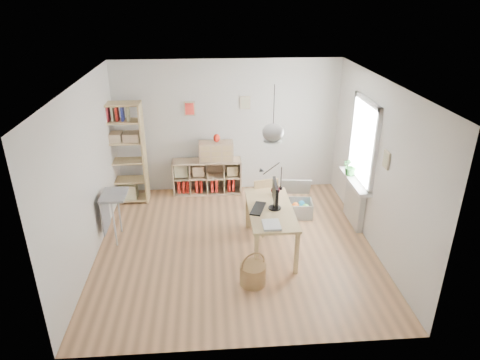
{
  "coord_description": "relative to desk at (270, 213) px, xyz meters",
  "views": [
    {
      "loc": [
        -0.38,
        -6.06,
        3.94
      ],
      "look_at": [
        0.1,
        0.3,
        1.05
      ],
      "focal_mm": 32.0,
      "sensor_mm": 36.0,
      "label": 1
    }
  ],
  "objects": [
    {
      "name": "radiator",
      "position": [
        1.64,
        0.75,
        -0.26
      ],
      "size": [
        0.1,
        0.8,
        0.8
      ],
      "primitive_type": "cube",
      "color": "silver",
      "rests_on": "ground"
    },
    {
      "name": "red_vase",
      "position": [
        -0.78,
        2.19,
        0.54
      ],
      "size": [
        0.14,
        0.14,
        0.16
      ],
      "primitive_type": "ellipsoid",
      "color": "#9A170C",
      "rests_on": "drawer_chest"
    },
    {
      "name": "side_table",
      "position": [
        -2.59,
        0.5,
        0.01
      ],
      "size": [
        0.4,
        0.55,
        0.85
      ],
      "color": "gray",
      "rests_on": "ground"
    },
    {
      "name": "potted_plant",
      "position": [
        1.57,
        0.94,
        0.37
      ],
      "size": [
        0.34,
        0.31,
        0.34
      ],
      "primitive_type": "imported",
      "rotation": [
        0.0,
        0.0,
        0.14
      ],
      "color": "#225B25",
      "rests_on": "windowsill"
    },
    {
      "name": "ground",
      "position": [
        -0.55,
        0.15,
        -0.66
      ],
      "size": [
        4.5,
        4.5,
        0.0
      ],
      "primitive_type": "plane",
      "color": "tan",
      "rests_on": "ground"
    },
    {
      "name": "desk",
      "position": [
        0.0,
        0.0,
        0.0
      ],
      "size": [
        0.7,
        1.5,
        0.75
      ],
      "color": "tan",
      "rests_on": "ground"
    },
    {
      "name": "drawer_chest",
      "position": [
        -0.8,
        2.19,
        0.26
      ],
      "size": [
        0.69,
        0.32,
        0.39
      ],
      "primitive_type": "cube",
      "rotation": [
        0.0,
        0.0,
        0.0
      ],
      "color": "#D1B089",
      "rests_on": "cube_shelf"
    },
    {
      "name": "wicker_basket",
      "position": [
        -0.36,
        -0.89,
        -0.49
      ],
      "size": [
        0.38,
        0.38,
        0.53
      ],
      "rotation": [
        0.0,
        0.0,
        0.41
      ],
      "color": "olive",
      "rests_on": "ground"
    },
    {
      "name": "window_unit",
      "position": [
        1.68,
        0.75,
        0.89
      ],
      "size": [
        0.07,
        1.16,
        1.46
      ],
      "color": "white",
      "rests_on": "ground"
    },
    {
      "name": "yarn_ball",
      "position": [
        0.15,
        0.48,
        0.17
      ],
      "size": [
        0.15,
        0.15,
        0.15
      ],
      "primitive_type": "sphere",
      "color": "#430811",
      "rests_on": "desk"
    },
    {
      "name": "keyboard",
      "position": [
        -0.2,
        -0.02,
        0.1
      ],
      "size": [
        0.31,
        0.48,
        0.02
      ],
      "primitive_type": "cube",
      "rotation": [
        0.0,
        0.0,
        -0.34
      ],
      "color": "black",
      "rests_on": "desk"
    },
    {
      "name": "paper_tray",
      "position": [
        -0.06,
        -0.55,
        0.11
      ],
      "size": [
        0.26,
        0.32,
        0.03
      ],
      "primitive_type": "cube",
      "rotation": [
        0.0,
        0.0,
        0.01
      ],
      "color": "white",
      "rests_on": "desk"
    },
    {
      "name": "cube_shelf",
      "position": [
        -1.02,
        2.23,
        -0.36
      ],
      "size": [
        1.4,
        0.38,
        0.72
      ],
      "color": "#D1B089",
      "rests_on": "ground"
    },
    {
      "name": "room_shell",
      "position": [
        -0.0,
        0.0,
        1.34
      ],
      "size": [
        4.5,
        4.5,
        4.5
      ],
      "color": "white",
      "rests_on": "ground"
    },
    {
      "name": "monitor",
      "position": [
        0.06,
        -0.01,
        0.34
      ],
      "size": [
        0.2,
        0.51,
        0.44
      ],
      "rotation": [
        0.0,
        0.0,
        -0.05
      ],
      "color": "black",
      "rests_on": "desk"
    },
    {
      "name": "storage_chest",
      "position": [
        0.67,
        1.12,
        -0.46
      ],
      "size": [
        0.65,
        0.71,
        0.62
      ],
      "rotation": [
        0.0,
        0.0,
        -0.11
      ],
      "color": "silver",
      "rests_on": "ground"
    },
    {
      "name": "windowsill",
      "position": [
        1.59,
        0.75,
        0.17
      ],
      "size": [
        0.22,
        1.2,
        0.06
      ],
      "primitive_type": "cube",
      "color": "white",
      "rests_on": "radiator"
    },
    {
      "name": "tall_bookshelf",
      "position": [
        -2.59,
        1.95,
        0.43
      ],
      "size": [
        0.8,
        0.38,
        2.0
      ],
      "color": "tan",
      "rests_on": "ground"
    },
    {
      "name": "chair",
      "position": [
        0.06,
        0.64,
        -0.15
      ],
      "size": [
        0.53,
        0.53,
        0.9
      ],
      "rotation": [
        0.0,
        0.0,
        0.23
      ],
      "color": "gray",
      "rests_on": "ground"
    },
    {
      "name": "task_lamp",
      "position": [
        0.07,
        0.61,
        0.4
      ],
      "size": [
        0.42,
        0.15,
        0.45
      ],
      "color": "black",
      "rests_on": "desk"
    }
  ]
}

